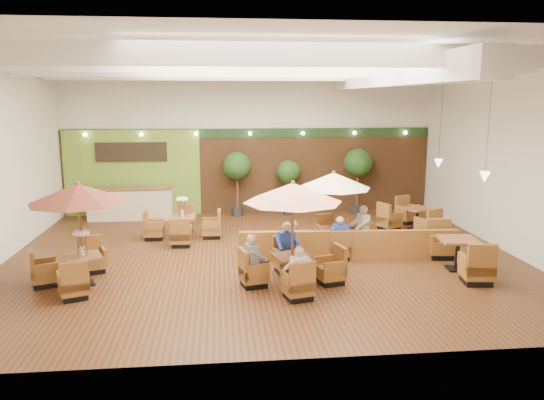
{
  "coord_description": "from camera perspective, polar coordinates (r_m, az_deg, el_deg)",
  "views": [
    {
      "loc": [
        -1.19,
        -14.21,
        4.33
      ],
      "look_at": [
        0.3,
        0.5,
        1.5
      ],
      "focal_mm": 35.0,
      "sensor_mm": 36.0,
      "label": 1
    }
  ],
  "objects": [
    {
      "name": "diner_2",
      "position": [
        12.39,
        -1.99,
        -5.93
      ],
      "size": [
        0.4,
        0.44,
        0.8
      ],
      "rotation": [
        0.0,
        0.0,
        5.03
      ],
      "color": "gray",
      "rests_on": "ground"
    },
    {
      "name": "diner_3",
      "position": [
        14.55,
        7.24,
        -3.54
      ],
      "size": [
        0.37,
        0.3,
        0.75
      ],
      "rotation": [
        0.0,
        0.0,
        0.04
      ],
      "color": "#253FA1",
      "rests_on": "ground"
    },
    {
      "name": "table_3",
      "position": [
        16.85,
        -9.57,
        -2.74
      ],
      "size": [
        2.39,
        2.39,
        1.49
      ],
      "rotation": [
        0.0,
        0.0,
        -0.02
      ],
      "color": "brown",
      "rests_on": "ground"
    },
    {
      "name": "table_0",
      "position": [
        13.03,
        -20.23,
        -1.15
      ],
      "size": [
        2.43,
        2.58,
        2.48
      ],
      "rotation": [
        0.0,
        0.0,
        0.38
      ],
      "color": "brown",
      "rests_on": "ground"
    },
    {
      "name": "table_2",
      "position": [
        15.17,
        6.6,
        0.44
      ],
      "size": [
        2.26,
        2.26,
        2.34
      ],
      "rotation": [
        0.0,
        0.0,
        0.01
      ],
      "color": "brown",
      "rests_on": "ground"
    },
    {
      "name": "diner_0",
      "position": [
        11.62,
        2.83,
        -7.18
      ],
      "size": [
        0.41,
        0.37,
        0.75
      ],
      "rotation": [
        0.0,
        0.0,
        0.3
      ],
      "color": "white",
      "rests_on": "ground"
    },
    {
      "name": "topiary_2",
      "position": [
        20.36,
        9.24,
        3.7
      ],
      "size": [
        1.07,
        1.07,
        2.48
      ],
      "color": "black",
      "rests_on": "ground"
    },
    {
      "name": "diner_1",
      "position": [
        13.34,
        1.66,
        -4.63
      ],
      "size": [
        0.45,
        0.39,
        0.84
      ],
      "rotation": [
        0.0,
        0.0,
        3.34
      ],
      "color": "#253FA1",
      "rests_on": "ground"
    },
    {
      "name": "booth_divider",
      "position": [
        14.58,
        8.29,
        -4.86
      ],
      "size": [
        5.97,
        0.53,
        0.83
      ],
      "primitive_type": "cube",
      "rotation": [
        0.0,
        0.0,
        -0.06
      ],
      "color": "brown",
      "rests_on": "ground"
    },
    {
      "name": "topiary_1",
      "position": [
        19.88,
        1.79,
        2.77
      ],
      "size": [
        0.89,
        0.89,
        2.07
      ],
      "color": "black",
      "rests_on": "ground"
    },
    {
      "name": "table_1",
      "position": [
        12.24,
        2.24,
        -1.53
      ],
      "size": [
        2.54,
        2.54,
        2.5
      ],
      "rotation": [
        0.0,
        0.0,
        0.24
      ],
      "color": "brown",
      "rests_on": "ground"
    },
    {
      "name": "diner_4",
      "position": [
        15.55,
        9.6,
        -2.52
      ],
      "size": [
        0.37,
        0.44,
        0.85
      ],
      "rotation": [
        0.0,
        0.0,
        1.69
      ],
      "color": "white",
      "rests_on": "ground"
    },
    {
      "name": "table_4",
      "position": [
        14.46,
        19.32,
        -5.57
      ],
      "size": [
        1.04,
        2.84,
        1.04
      ],
      "rotation": [
        0.0,
        0.0,
        -0.12
      ],
      "color": "brown",
      "rests_on": "ground"
    },
    {
      "name": "table_5",
      "position": [
        18.33,
        14.52,
        -2.04
      ],
      "size": [
        1.92,
        2.72,
        0.95
      ],
      "rotation": [
        0.0,
        0.0,
        0.41
      ],
      "color": "brown",
      "rests_on": "ground"
    },
    {
      "name": "topiary_0",
      "position": [
        19.68,
        -3.79,
        3.39
      ],
      "size": [
        1.03,
        1.03,
        2.4
      ],
      "color": "black",
      "rests_on": "ground"
    },
    {
      "name": "service_counter",
      "position": [
        19.93,
        -14.95,
        -0.37
      ],
      "size": [
        3.0,
        0.75,
        1.18
      ],
      "color": "beige",
      "rests_on": "ground"
    },
    {
      "name": "room",
      "position": [
        15.51,
        -0.46,
        8.25
      ],
      "size": [
        14.04,
        14.0,
        5.52
      ],
      "color": "#381E0F",
      "rests_on": "ground"
    }
  ]
}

